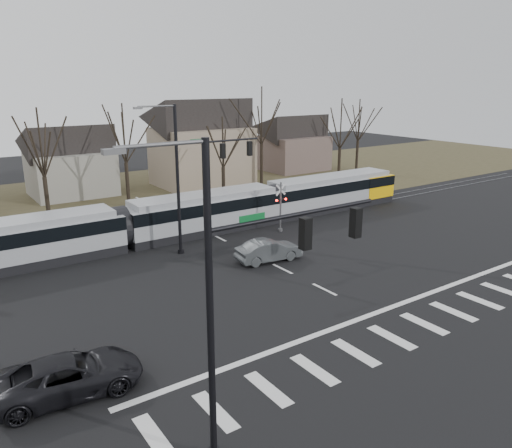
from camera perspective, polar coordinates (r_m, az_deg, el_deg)
ground at (r=28.12m, az=10.61°, el=-8.71°), size 140.00×140.00×0.00m
grass_verge at (r=54.31m, az=-13.95°, el=3.19°), size 140.00×28.00×0.01m
crosswalk at (r=25.78m, az=17.01°, el=-11.54°), size 27.00×2.60×0.01m
stop_line at (r=27.02m, az=13.34°, el=-9.93°), size 28.00×0.35×0.01m
lane_dashes at (r=40.17m, az=-5.68°, el=-0.88°), size 0.18×30.00×0.01m
rail_pair at (r=40.00m, az=-5.55°, el=-0.91°), size 90.00×1.52×0.06m
tram at (r=39.59m, az=-6.09°, el=1.43°), size 41.53×3.08×3.15m
sedan at (r=33.37m, az=1.47°, el=-3.03°), size 2.58×4.83×1.48m
suv at (r=21.23m, az=-20.55°, el=-15.90°), size 3.64×6.02×1.53m
signal_pole_near_left at (r=15.42m, az=-0.14°, el=-6.61°), size 9.28×0.44×10.20m
signal_pole_far at (r=34.74m, az=-6.60°, el=6.09°), size 9.28×0.44×10.20m
rail_crossing_signal at (r=39.72m, az=2.83°, el=1.80°), size 1.08×0.36×4.00m
tree_row at (r=48.74m, az=-9.56°, el=7.99°), size 59.20×7.20×10.00m
house_b at (r=55.92m, az=-20.53°, el=7.15°), size 8.64×7.56×7.65m
house_c at (r=58.04m, az=-6.26°, el=9.61°), size 10.80×8.64×10.10m
house_d at (r=68.14m, az=4.24°, el=9.53°), size 8.64×7.56×7.65m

